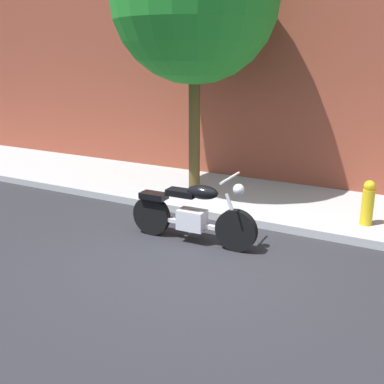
{
  "coord_description": "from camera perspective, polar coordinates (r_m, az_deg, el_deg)",
  "views": [
    {
      "loc": [
        2.87,
        -5.57,
        2.89
      ],
      "look_at": [
        -0.43,
        0.49,
        0.83
      ],
      "focal_mm": 43.39,
      "sensor_mm": 36.0,
      "label": 1
    }
  ],
  "objects": [
    {
      "name": "motorcycle",
      "position": [
        7.31,
        0.01,
        -2.7
      ],
      "size": [
        2.16,
        0.7,
        1.15
      ],
      "color": "black",
      "rests_on": "ground"
    },
    {
      "name": "sidewalk",
      "position": [
        9.36,
        9.35,
        -1.16
      ],
      "size": [
        23.0,
        2.63,
        0.14
      ],
      "primitive_type": "cube",
      "color": "#AFAFAF",
      "rests_on": "ground"
    },
    {
      "name": "ground_plane",
      "position": [
        6.9,
        1.2,
        -8.17
      ],
      "size": [
        60.0,
        60.0,
        0.0
      ],
      "primitive_type": "plane",
      "color": "#28282D"
    },
    {
      "name": "fire_hydrant",
      "position": [
        8.25,
        20.75,
        -1.69
      ],
      "size": [
        0.2,
        0.2,
        0.91
      ],
      "color": "gold",
      "rests_on": "ground"
    }
  ]
}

